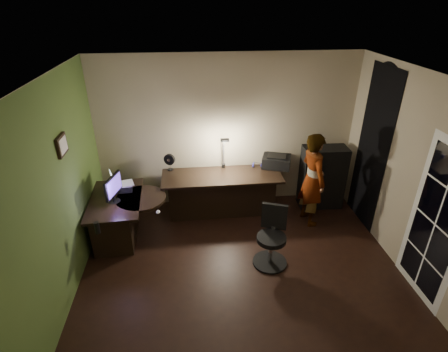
{
  "coord_description": "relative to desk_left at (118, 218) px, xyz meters",
  "views": [
    {
      "loc": [
        -0.64,
        -3.7,
        3.5
      ],
      "look_at": [
        -0.15,
        1.05,
        1.0
      ],
      "focal_mm": 28.0,
      "sensor_mm": 36.0,
      "label": 1
    }
  ],
  "objects": [
    {
      "name": "floor",
      "position": [
        1.83,
        -1.01,
        -0.36
      ],
      "size": [
        4.5,
        4.0,
        0.01
      ],
      "primitive_type": "cube",
      "color": "black",
      "rests_on": "ground"
    },
    {
      "name": "ceiling",
      "position": [
        1.83,
        -1.01,
        2.35
      ],
      "size": [
        4.5,
        4.0,
        0.01
      ],
      "primitive_type": "cube",
      "color": "silver",
      "rests_on": "floor"
    },
    {
      "name": "wall_back",
      "position": [
        1.83,
        1.0,
        0.99
      ],
      "size": [
        4.5,
        0.01,
        2.7
      ],
      "primitive_type": "cube",
      "color": "tan",
      "rests_on": "floor"
    },
    {
      "name": "wall_front",
      "position": [
        1.83,
        -3.01,
        0.99
      ],
      "size": [
        4.5,
        0.01,
        2.7
      ],
      "primitive_type": "cube",
      "color": "tan",
      "rests_on": "floor"
    },
    {
      "name": "wall_left",
      "position": [
        -0.42,
        -1.01,
        0.99
      ],
      "size": [
        0.01,
        4.0,
        2.7
      ],
      "primitive_type": "cube",
      "color": "tan",
      "rests_on": "floor"
    },
    {
      "name": "wall_right",
      "position": [
        4.08,
        -1.01,
        0.99
      ],
      "size": [
        0.01,
        4.0,
        2.7
      ],
      "primitive_type": "cube",
      "color": "tan",
      "rests_on": "floor"
    },
    {
      "name": "green_wall_overlay",
      "position": [
        -0.41,
        -1.01,
        0.99
      ],
      "size": [
        0.0,
        4.0,
        2.7
      ],
      "primitive_type": "cube",
      "color": "#47632A",
      "rests_on": "floor"
    },
    {
      "name": "arched_doorway",
      "position": [
        4.07,
        0.14,
        0.94
      ],
      "size": [
        0.01,
        0.9,
        2.6
      ],
      "primitive_type": "cube",
      "color": "black",
      "rests_on": "floor"
    },
    {
      "name": "french_door",
      "position": [
        4.07,
        -1.56,
        0.69
      ],
      "size": [
        0.02,
        0.92,
        2.1
      ],
      "primitive_type": "cube",
      "color": "white",
      "rests_on": "floor"
    },
    {
      "name": "framed_picture",
      "position": [
        -0.39,
        -0.56,
        1.49
      ],
      "size": [
        0.04,
        0.3,
        0.25
      ],
      "primitive_type": "cube",
      "color": "black",
      "rests_on": "wall_left"
    },
    {
      "name": "desk_left",
      "position": [
        0.0,
        0.0,
        0.0
      ],
      "size": [
        0.82,
        1.28,
        0.72
      ],
      "primitive_type": "cube",
      "rotation": [
        0.0,
        0.0,
        0.05
      ],
      "color": "black",
      "rests_on": "floor"
    },
    {
      "name": "desk_right",
      "position": [
        1.69,
        0.53,
        0.02
      ],
      "size": [
        2.04,
        0.72,
        0.76
      ],
      "primitive_type": "cube",
      "rotation": [
        0.0,
        0.0,
        0.0
      ],
      "color": "black",
      "rests_on": "floor"
    },
    {
      "name": "cabinet",
      "position": [
        3.51,
        0.62,
        0.21
      ],
      "size": [
        0.78,
        0.41,
        1.15
      ],
      "primitive_type": "cube",
      "rotation": [
        0.0,
        0.0,
        -0.04
      ],
      "color": "black",
      "rests_on": "floor"
    },
    {
      "name": "laptop_stand",
      "position": [
        0.1,
        0.26,
        0.4
      ],
      "size": [
        0.29,
        0.25,
        0.11
      ],
      "primitive_type": "cube",
      "rotation": [
        0.0,
        0.0,
        0.1
      ],
      "color": "silver",
      "rests_on": "desk_left"
    },
    {
      "name": "laptop",
      "position": [
        0.1,
        0.26,
        0.58
      ],
      "size": [
        0.41,
        0.39,
        0.23
      ],
      "primitive_type": "cube",
      "rotation": [
        0.0,
        0.0,
        0.3
      ],
      "color": "silver",
      "rests_on": "laptop_stand"
    },
    {
      "name": "monitor",
      "position": [
        -0.0,
        -0.07,
        0.5
      ],
      "size": [
        0.22,
        0.48,
        0.31
      ],
      "primitive_type": "cube",
      "rotation": [
        0.0,
        0.0,
        -0.27
      ],
      "color": "black",
      "rests_on": "desk_left"
    },
    {
      "name": "mouse",
      "position": [
        0.68,
        -0.44,
        0.36
      ],
      "size": [
        0.07,
        0.09,
        0.03
      ],
      "primitive_type": "ellipsoid",
      "rotation": [
        0.0,
        0.0,
        -0.08
      ],
      "color": "silver",
      "rests_on": "desk_left"
    },
    {
      "name": "phone",
      "position": [
        0.19,
        -0.01,
        0.35
      ],
      "size": [
        0.1,
        0.15,
        0.01
      ],
      "primitive_type": "cube",
      "rotation": [
        0.0,
        0.0,
        0.19
      ],
      "color": "black",
      "rests_on": "desk_left"
    },
    {
      "name": "pen",
      "position": [
        0.1,
        -0.0,
        0.35
      ],
      "size": [
        0.02,
        0.14,
        0.01
      ],
      "primitive_type": "cube",
      "rotation": [
        0.0,
        0.0,
        -0.08
      ],
      "color": "black",
      "rests_on": "desk_left"
    },
    {
      "name": "speaker",
      "position": [
        -0.08,
        -0.84,
        0.43
      ],
      "size": [
        0.08,
        0.08,
        0.17
      ],
      "primitive_type": "cylinder",
      "rotation": [
        0.0,
        0.0,
        -0.18
      ],
      "color": "black",
      "rests_on": "desk_left"
    },
    {
      "name": "notepad",
      "position": [
        -0.02,
        -0.37,
        0.35
      ],
      "size": [
        0.23,
        0.26,
        0.01
      ],
      "primitive_type": "cube",
      "rotation": [
        0.0,
        0.0,
        0.37
      ],
      "color": "silver",
      "rests_on": "desk_left"
    },
    {
      "name": "desk_fan",
      "position": [
        0.81,
        0.81,
        0.56
      ],
      "size": [
        0.22,
        0.17,
        0.3
      ],
      "primitive_type": "cube",
      "rotation": [
        0.0,
        0.0,
        -0.4
      ],
      "color": "black",
      "rests_on": "desk_right"
    },
    {
      "name": "headphones",
      "position": [
        2.35,
        0.77,
        0.45
      ],
      "size": [
        0.21,
        0.15,
        0.09
      ],
      "primitive_type": "cube",
      "rotation": [
        0.0,
        0.0,
        -0.43
      ],
      "color": "navy",
      "rests_on": "desk_right"
    },
    {
      "name": "printer",
      "position": [
        2.69,
        0.75,
        0.52
      ],
      "size": [
        0.58,
        0.51,
        0.21
      ],
      "primitive_type": "cube",
      "rotation": [
        0.0,
        0.0,
        -0.33
      ],
      "color": "black",
      "rests_on": "desk_right"
    },
    {
      "name": "desk_lamp",
      "position": [
        1.75,
        0.82,
        0.74
      ],
      "size": [
        0.19,
        0.32,
        0.66
      ],
      "primitive_type": "cube",
      "rotation": [
        0.0,
        0.0,
        0.11
      ],
      "color": "black",
      "rests_on": "desk_right"
    },
    {
      "name": "office_chair",
      "position": [
        2.26,
        -0.86,
        0.08
      ],
      "size": [
        0.64,
        0.64,
        0.89
      ],
      "primitive_type": "cube",
      "rotation": [
        0.0,
        0.0,
        -0.35
      ],
      "color": "black",
      "rests_on": "floor"
    },
    {
      "name": "person",
      "position": [
        3.15,
        0.14,
        0.44
      ],
      "size": [
        0.5,
        0.64,
        1.6
      ],
      "primitive_type": "imported",
      "rotation": [
        0.0,
        0.0,
        1.79
      ],
      "color": "#D8A88C",
      "rests_on": "floor"
    }
  ]
}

